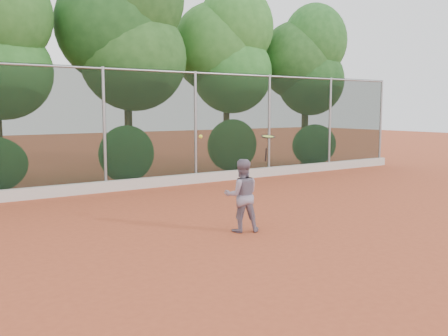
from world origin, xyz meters
TOP-DOWN VIEW (x-y plane):
  - ground at (0.00, 0.00)m, footprint 80.00×80.00m
  - concrete_curb at (0.00, 6.82)m, footprint 24.00×0.20m
  - tennis_player at (0.40, 0.99)m, footprint 0.83×0.76m
  - chainlink_fence at (-0.00, 7.00)m, footprint 24.09×0.09m
  - foliage_backdrop at (-0.55, 8.98)m, footprint 23.70×3.63m
  - tennis_racket at (0.89, 0.82)m, footprint 0.33×0.33m
  - tennis_ball_in_flight at (-0.40, 1.16)m, footprint 0.07×0.07m

SIDE VIEW (x-z plane):
  - ground at x=0.00m, z-range 0.00..0.00m
  - concrete_curb at x=0.00m, z-range 0.00..0.30m
  - tennis_player at x=0.40m, z-range 0.00..1.40m
  - tennis_racket at x=0.89m, z-range 1.51..2.03m
  - tennis_ball_in_flight at x=-0.40m, z-range 1.80..1.87m
  - chainlink_fence at x=0.00m, z-range 0.11..3.61m
  - foliage_backdrop at x=-0.55m, z-range 0.63..8.18m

